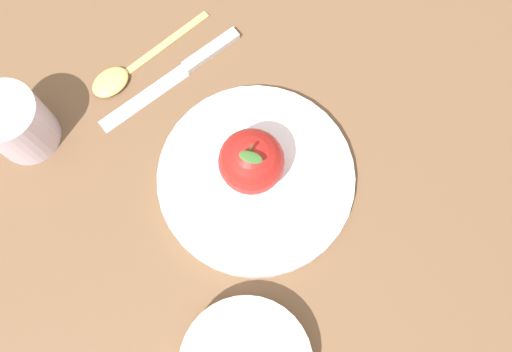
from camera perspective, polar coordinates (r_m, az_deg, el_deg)
ground_plane at (r=0.66m, az=-0.38°, el=1.75°), size 2.40×2.40×0.00m
dinner_plate at (r=0.64m, az=0.00°, el=-0.24°), size 0.22×0.22×0.02m
apple at (r=0.61m, az=-0.91°, el=1.47°), size 0.07×0.07×0.09m
cup at (r=0.68m, az=-23.00°, el=4.98°), size 0.07×0.07×0.08m
knife at (r=0.71m, az=-7.28°, el=10.50°), size 0.14×0.16×0.01m
spoon at (r=0.72m, az=-13.16°, el=10.02°), size 0.13×0.14×0.01m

